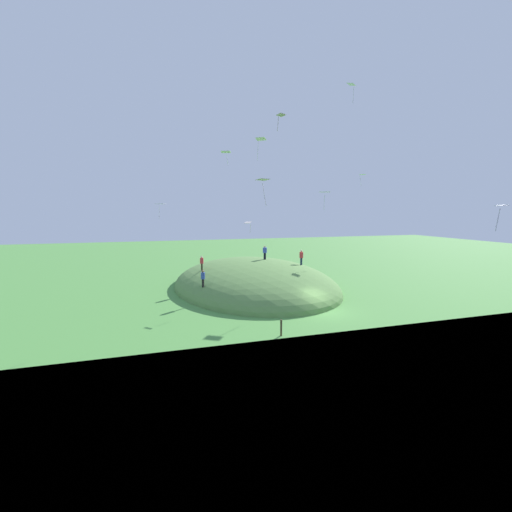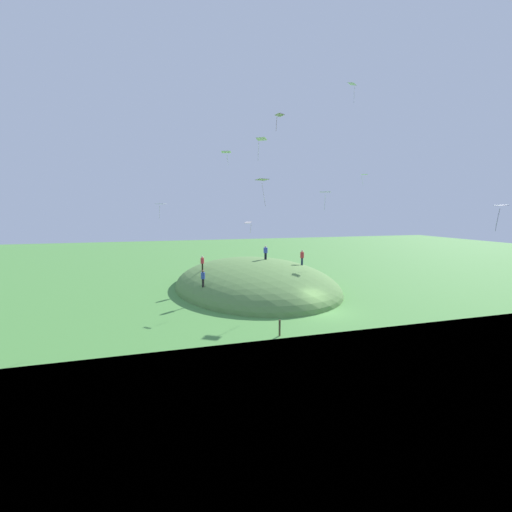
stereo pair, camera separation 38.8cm
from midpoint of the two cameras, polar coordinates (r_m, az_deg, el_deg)
name	(u,v)px [view 1 (the left image)]	position (r m, az deg, el deg)	size (l,w,h in m)	color
ground_plane	(321,311)	(31.89, 10.16, -8.74)	(160.00, 160.00, 0.00)	#4B8B3D
grass_hill	(254,286)	(41.53, -0.61, -4.87)	(25.60, 18.17, 6.20)	#588342
dirt_path	(258,266)	(56.38, 0.15, -1.62)	(16.07, 1.72, 0.04)	brown
person_on_hilltop	(265,251)	(41.57, 1.16, 0.82)	(0.56, 0.56, 1.63)	black
person_with_child	(202,261)	(39.07, -9.02, -0.86)	(0.44, 0.44, 1.58)	black
person_near_shore	(301,256)	(41.20, 7.05, 0.07)	(0.58, 0.58, 1.77)	#1D2942
person_watching_kites	(203,276)	(34.11, -8.88, -3.27)	(0.55, 0.55, 1.63)	black
kite_0	(248,223)	(36.02, -1.60, 5.32)	(0.83, 0.82, 1.17)	white
kite_1	(261,140)	(39.23, 0.44, 18.18)	(1.23, 1.26, 2.31)	white
kite_2	(351,85)	(41.03, 14.85, 25.06)	(1.13, 1.19, 1.95)	white
kite_3	(325,193)	(38.97, 10.70, 10.00)	(1.32, 1.44, 1.98)	white
kite_4	(226,152)	(36.49, -5.18, 16.29)	(0.92, 1.10, 1.32)	white
kite_6	(263,181)	(29.51, 0.73, 12.00)	(1.10, 1.26, 2.21)	white
kite_7	(362,175)	(52.17, 16.56, 12.37)	(0.95, 1.06, 1.60)	white
kite_8	(501,207)	(26.38, 34.42, 6.48)	(0.87, 0.76, 1.61)	silver
kite_9	(281,116)	(25.87, 3.53, 21.60)	(0.71, 0.54, 1.15)	silver
kite_10	(160,205)	(33.46, -15.47, 7.99)	(0.99, 1.06, 1.35)	white
mooring_post	(281,328)	(25.38, 3.63, -11.47)	(0.14, 0.14, 1.17)	brown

